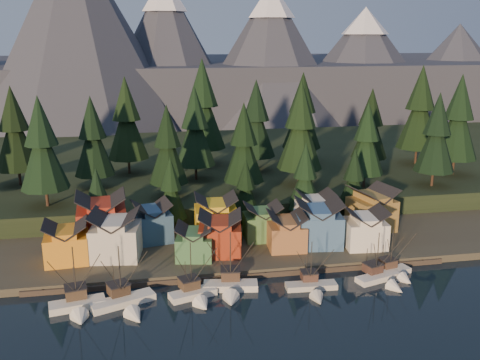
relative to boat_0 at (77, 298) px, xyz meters
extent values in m
plane|color=black|center=(29.41, -7.98, -2.38)|extent=(500.00, 500.00, 0.00)
cube|color=#3E3A2D|center=(29.41, 32.02, -1.63)|extent=(400.00, 50.00, 1.50)
cube|color=black|center=(29.41, 82.02, 0.62)|extent=(420.00, 100.00, 6.00)
cube|color=#463B32|center=(29.41, 8.52, -1.88)|extent=(80.00, 4.00, 1.00)
cube|color=#424755|center=(29.41, 232.02, 12.62)|extent=(560.00, 160.00, 30.00)
cone|color=#424755|center=(-15.59, 172.02, 42.62)|extent=(100.00, 100.00, 90.00)
cone|color=#424755|center=(24.41, 190.02, 33.62)|extent=(80.00, 80.00, 72.00)
cone|color=#424755|center=(74.41, 178.02, 31.62)|extent=(84.00, 84.00, 68.00)
cone|color=white|center=(74.41, 178.02, 57.46)|extent=(23.52, 23.52, 16.32)
cone|color=#424755|center=(129.41, 194.02, 26.62)|extent=(92.00, 92.00, 58.00)
cone|color=white|center=(129.41, 194.02, 48.66)|extent=(25.76, 25.76, 13.92)
cone|color=#424755|center=(189.41, 202.02, 22.62)|extent=(88.00, 88.00, 50.00)
cube|color=silver|center=(-0.20, 1.01, -2.01)|extent=(9.56, 4.91, 1.70)
cone|color=silver|center=(0.77, -3.89, -2.01)|extent=(3.74, 3.67, 3.19)
cube|color=black|center=(-0.20, 1.01, -2.65)|extent=(9.79, 5.00, 0.37)
cube|color=#4E3C2A|center=(-0.53, 2.65, -0.36)|extent=(3.96, 3.79, 1.91)
cube|color=black|center=(-0.53, 2.65, 0.70)|extent=(4.21, 4.04, 0.21)
cylinder|color=black|center=(-0.31, 1.56, 3.57)|extent=(0.19, 0.19, 9.57)
cylinder|color=black|center=(-0.90, 4.50, 1.13)|extent=(0.15, 0.15, 4.68)
cube|color=white|center=(7.27, 0.87, -2.02)|extent=(11.25, 6.87, 1.65)
cone|color=white|center=(9.46, -4.68, -2.02)|extent=(4.24, 4.59, 3.09)
cube|color=black|center=(7.27, 0.87, -2.64)|extent=(11.52, 7.02, 0.36)
cube|color=#433223|center=(6.53, 2.72, -0.43)|extent=(4.20, 4.08, 1.85)
cube|color=black|center=(6.53, 2.72, 0.60)|extent=(4.46, 4.35, 0.21)
cylinder|color=black|center=(7.02, 1.48, 3.38)|extent=(0.19, 0.19, 9.26)
cylinder|color=black|center=(5.70, 4.82, 1.01)|extent=(0.14, 0.14, 4.53)
cube|color=white|center=(19.17, 1.47, -2.04)|extent=(8.68, 5.31, 1.58)
cone|color=white|center=(20.54, -2.80, -2.04)|extent=(3.67, 3.56, 2.96)
cube|color=black|center=(19.17, 1.47, -2.63)|extent=(8.89, 5.42, 0.34)
cube|color=brown|center=(18.71, 2.89, -0.51)|extent=(3.91, 3.78, 1.77)
cube|color=black|center=(18.71, 2.89, 0.48)|extent=(4.15, 4.03, 0.20)
cylinder|color=black|center=(19.01, 1.95, 3.14)|extent=(0.18, 0.18, 8.87)
cylinder|color=black|center=(18.19, 4.51, 0.87)|extent=(0.14, 0.14, 4.34)
cube|color=silver|center=(26.16, 3.28, -2.01)|extent=(10.05, 4.52, 1.69)
cone|color=silver|center=(25.40, -1.98, -2.01)|extent=(3.60, 3.73, 3.16)
cube|color=black|center=(26.16, 3.28, -2.65)|extent=(10.29, 4.60, 0.37)
cube|color=#4A3627|center=(26.42, 5.04, -0.38)|extent=(3.79, 3.61, 1.90)
cube|color=black|center=(26.42, 5.04, 0.67)|extent=(4.03, 3.85, 0.21)
cylinder|color=black|center=(26.25, 3.87, 3.52)|extent=(0.19, 0.19, 9.48)
cylinder|color=black|center=(26.70, 7.03, 1.09)|extent=(0.15, 0.15, 4.64)
cube|color=beige|center=(40.48, 0.86, -2.08)|extent=(9.33, 3.12, 1.39)
cone|color=beige|center=(40.20, -4.18, -2.08)|extent=(2.78, 3.28, 2.61)
cube|color=black|center=(40.48, 0.86, -2.60)|extent=(9.56, 3.18, 0.30)
cube|color=#51362B|center=(40.58, 2.54, -0.73)|extent=(2.93, 2.76, 1.57)
cube|color=black|center=(40.58, 2.54, 0.14)|extent=(3.11, 2.95, 0.17)
cylinder|color=black|center=(40.51, 1.42, 2.49)|extent=(0.16, 0.16, 7.83)
cylinder|color=black|center=(40.68, 4.45, 0.49)|extent=(0.12, 0.12, 3.83)
cube|color=white|center=(53.81, 1.93, -2.06)|extent=(9.27, 5.20, 1.46)
cone|color=white|center=(55.22, -2.72, -2.06)|extent=(3.50, 3.69, 2.73)
cube|color=black|center=(53.81, 1.93, -2.61)|extent=(9.49, 5.31, 0.32)
cube|color=#4C3228|center=(53.33, 3.48, -0.65)|extent=(3.59, 3.47, 1.64)
cube|color=black|center=(53.33, 3.48, 0.26)|extent=(3.82, 3.69, 0.18)
cylinder|color=black|center=(53.65, 2.45, 2.72)|extent=(0.16, 0.16, 8.20)
cylinder|color=black|center=(52.80, 5.24, 0.63)|extent=(0.13, 0.13, 4.01)
cube|color=silver|center=(57.49, 3.94, -2.07)|extent=(7.78, 4.44, 1.42)
cone|color=silver|center=(58.52, 0.05, -2.07)|extent=(3.21, 3.10, 2.65)
cube|color=black|center=(57.49, 3.94, -2.60)|extent=(7.96, 4.53, 0.31)
cube|color=brown|center=(57.15, 5.24, -0.70)|extent=(3.41, 3.29, 1.59)
cube|color=black|center=(57.15, 5.24, 0.18)|extent=(3.63, 3.50, 0.18)
cylinder|color=black|center=(57.37, 4.38, 2.57)|extent=(0.16, 0.16, 7.96)
cylinder|color=black|center=(56.76, 6.71, 0.54)|extent=(0.12, 0.12, 3.89)
cube|color=orange|center=(-3.65, 17.49, 1.90)|extent=(8.54, 7.60, 5.56)
cube|color=orange|center=(-3.65, 17.49, 5.23)|extent=(4.90, 7.21, 1.14)
cube|color=beige|center=(5.66, 17.82, 2.43)|extent=(10.19, 9.32, 6.63)
cube|color=beige|center=(5.66, 17.82, 6.38)|extent=(6.08, 8.60, 1.29)
cube|color=#3C7041|center=(20.86, 14.83, 1.46)|extent=(8.08, 7.70, 4.68)
cube|color=#3C7041|center=(20.86, 14.83, 4.28)|extent=(4.95, 7.00, 0.99)
cube|color=maroon|center=(26.14, 16.18, 2.08)|extent=(9.44, 8.62, 5.92)
cube|color=maroon|center=(26.14, 16.18, 5.61)|extent=(5.69, 7.88, 1.18)
cube|color=#9E6538|center=(39.94, 16.48, 1.75)|extent=(7.79, 7.79, 5.26)
cube|color=#9E6538|center=(39.94, 16.48, 4.88)|extent=(4.48, 7.45, 1.04)
cube|color=#3C638E|center=(46.89, 16.92, 2.54)|extent=(10.18, 8.91, 6.84)
cube|color=#3C638E|center=(46.89, 16.92, 6.60)|extent=(6.01, 8.23, 1.31)
cube|color=white|center=(56.20, 14.49, 1.92)|extent=(8.71, 7.78, 5.61)
cube|color=white|center=(56.20, 14.49, 5.29)|extent=(5.04, 7.34, 1.15)
cube|color=#A32B19|center=(2.52, 26.01, 2.98)|extent=(10.57, 9.55, 7.73)
cube|color=#A32B19|center=(2.52, 26.01, 7.53)|extent=(6.09, 9.04, 1.40)
cube|color=#325476|center=(12.87, 25.66, 2.22)|extent=(8.92, 8.55, 6.21)
cube|color=#325476|center=(12.87, 25.66, 5.86)|extent=(5.52, 7.72, 1.08)
cube|color=yellow|center=(26.56, 25.43, 2.44)|extent=(9.14, 7.86, 6.65)
cube|color=yellow|center=(26.56, 25.43, 6.38)|extent=(5.14, 7.56, 1.25)
cube|color=#43723D|center=(36.26, 22.43, 1.85)|extent=(7.80, 6.45, 5.46)
cube|color=#43723D|center=(36.26, 22.43, 5.11)|extent=(4.32, 6.29, 1.09)
cube|color=silver|center=(49.23, 26.04, 2.23)|extent=(8.16, 7.29, 6.23)
cube|color=silver|center=(49.23, 26.04, 5.90)|extent=(4.56, 7.07, 1.13)
cube|color=olive|center=(61.66, 23.74, 2.68)|extent=(10.41, 10.00, 7.12)
cube|color=olive|center=(61.66, 23.74, 6.84)|extent=(6.53, 8.94, 1.23)
cylinder|color=#332319|center=(-20.59, 60.02, 5.89)|extent=(0.70, 0.70, 4.55)
cone|color=black|center=(-20.59, 60.02, 15.76)|extent=(11.13, 11.13, 15.68)
cone|color=black|center=(-20.59, 60.02, 23.86)|extent=(7.59, 7.59, 11.38)
cylinder|color=#332319|center=(-10.59, 40.02, 5.86)|extent=(0.70, 0.70, 4.48)
cone|color=black|center=(-10.59, 40.02, 15.55)|extent=(10.94, 10.94, 15.42)
cone|color=black|center=(-10.59, 40.02, 23.51)|extent=(7.46, 7.46, 11.19)
cylinder|color=#332319|center=(-0.59, 52.02, 5.71)|extent=(0.70, 0.70, 4.19)
cone|color=black|center=(-0.59, 52.02, 14.79)|extent=(10.24, 10.24, 14.43)
cone|color=black|center=(-0.59, 52.02, 22.23)|extent=(6.98, 6.98, 10.47)
cylinder|color=#332319|center=(7.41, 67.02, 6.02)|extent=(0.70, 0.70, 4.81)
cone|color=black|center=(7.41, 67.02, 16.43)|extent=(11.75, 11.75, 16.55)
cone|color=black|center=(7.41, 67.02, 24.97)|extent=(8.01, 8.01, 12.01)
cylinder|color=#332319|center=(17.41, 42.02, 5.60)|extent=(0.70, 0.70, 3.96)
cone|color=black|center=(17.41, 42.02, 14.18)|extent=(9.69, 9.69, 13.65)
cone|color=black|center=(17.41, 42.02, 21.23)|extent=(6.60, 6.60, 9.91)
cylinder|color=#332319|center=(25.41, 57.02, 5.85)|extent=(0.70, 0.70, 4.47)
cone|color=black|center=(25.41, 57.02, 15.53)|extent=(10.92, 10.92, 15.38)
cone|color=black|center=(25.41, 57.02, 23.47)|extent=(7.44, 7.44, 11.17)
cylinder|color=#332319|center=(35.41, 40.02, 5.63)|extent=(0.70, 0.70, 4.02)
cone|color=black|center=(35.41, 40.02, 14.33)|extent=(9.82, 9.82, 13.84)
cone|color=black|center=(35.41, 40.02, 21.48)|extent=(6.70, 6.70, 10.05)
cylinder|color=#332319|center=(43.41, 64.02, 5.92)|extent=(0.70, 0.70, 4.60)
cone|color=black|center=(43.41, 64.02, 15.88)|extent=(11.24, 11.24, 15.84)
cone|color=black|center=(43.41, 64.02, 24.05)|extent=(7.66, 7.66, 11.50)
cylinder|color=#332319|center=(51.41, 47.02, 6.01)|extent=(0.70, 0.70, 4.78)
cone|color=black|center=(51.41, 47.02, 16.36)|extent=(11.68, 11.68, 16.46)
cone|color=black|center=(51.41, 47.02, 24.85)|extent=(7.96, 7.96, 11.94)
cylinder|color=#332319|center=(59.41, 72.02, 6.03)|extent=(0.70, 0.70, 4.83)
cone|color=black|center=(59.41, 72.02, 16.50)|extent=(11.81, 11.81, 16.64)
cone|color=black|center=(59.41, 72.02, 25.08)|extent=(8.05, 8.05, 12.07)
cylinder|color=#332319|center=(67.41, 42.02, 5.56)|extent=(0.70, 0.70, 3.88)
cone|color=black|center=(67.41, 42.02, 13.96)|extent=(9.48, 9.48, 13.36)
cone|color=black|center=(67.41, 42.02, 20.85)|extent=(6.46, 6.46, 9.69)
cylinder|color=#332319|center=(75.41, 58.02, 5.70)|extent=(0.70, 0.70, 4.18)
cone|color=black|center=(75.41, 58.02, 14.75)|extent=(10.21, 10.21, 14.38)
cone|color=black|center=(75.41, 58.02, 22.18)|extent=(6.96, 6.96, 10.44)
cylinder|color=#332319|center=(85.41, 40.02, 5.75)|extent=(0.70, 0.70, 4.27)
cone|color=black|center=(85.41, 40.02, 15.01)|extent=(10.45, 10.45, 14.72)
cone|color=black|center=(85.41, 40.02, 22.61)|extent=(7.12, 7.12, 10.68)
cylinder|color=#332319|center=(93.41, 64.02, 6.22)|extent=(0.70, 0.70, 5.20)
cone|color=black|center=(93.41, 64.02, 17.49)|extent=(12.72, 12.72, 17.92)
cone|color=black|center=(93.41, 64.02, 26.74)|extent=(8.67, 8.67, 13.01)
cylinder|color=#332319|center=(29.41, 74.02, 6.40)|extent=(0.70, 0.70, 5.57)
cone|color=black|center=(29.41, 74.02, 18.46)|extent=(13.61, 13.61, 19.17)
cone|color=black|center=(29.41, 74.02, 28.36)|extent=(9.28, 9.28, 13.92)
cylinder|color=#332319|center=(97.41, 50.02, 6.08)|extent=(0.70, 0.70, 4.92)
cone|color=black|center=(97.41, 50.02, 16.75)|extent=(12.04, 12.04, 16.96)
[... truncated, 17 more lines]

